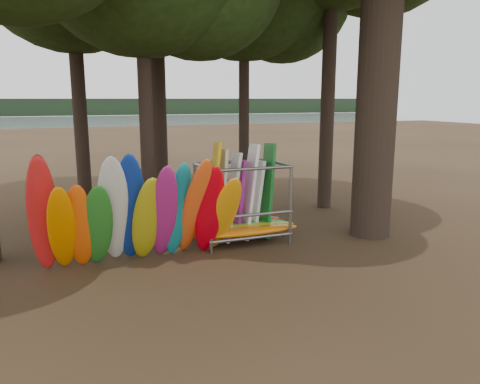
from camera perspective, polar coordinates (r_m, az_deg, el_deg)
name	(u,v)px	position (r m, az deg, el deg)	size (l,w,h in m)	color
ground	(236,257)	(12.28, -0.45, -7.94)	(120.00, 120.00, 0.00)	#47331E
lake	(91,127)	(71.09, -17.75, 7.54)	(160.00, 160.00, 0.00)	gray
far_shore	(77,107)	(120.95, -19.26, 9.75)	(160.00, 4.00, 4.00)	black
kayak_row	(139,216)	(11.59, -12.18, -2.83)	(5.10, 2.01, 3.01)	red
storage_rack	(242,206)	(13.36, 0.21, -1.67)	(3.17, 1.59, 2.90)	slate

